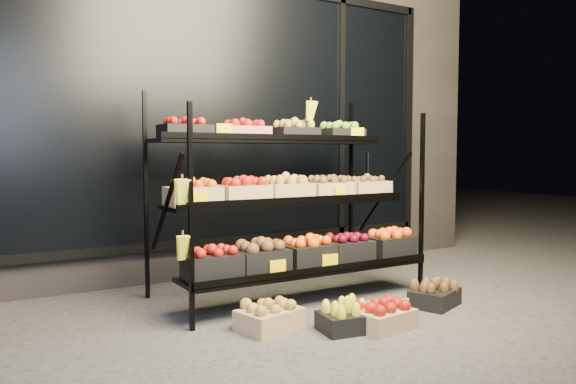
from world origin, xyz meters
TOP-DOWN VIEW (x-y plane):
  - ground at (0.00, 0.00)m, footprint 24.00×24.00m
  - building at (0.00, 2.59)m, footprint 6.00×2.08m
  - display_rack at (-0.02, 0.60)m, footprint 2.18×1.02m
  - tag_floor_b at (0.29, -0.40)m, footprint 0.13×0.01m
  - floor_crate_left at (-0.58, -0.07)m, footprint 0.46×0.38m
  - floor_crate_midleft at (-0.15, -0.36)m, footprint 0.40×0.32m
  - floor_crate_midright at (0.07, -0.45)m, footprint 0.42×0.33m
  - floor_crate_right at (0.78, -0.22)m, footprint 0.46×0.40m

SIDE VIEW (x-z plane):
  - ground at x=0.00m, z-range 0.00..0.00m
  - tag_floor_b at x=0.29m, z-range 0.00..0.12m
  - floor_crate_midleft at x=-0.15m, z-range -0.01..0.18m
  - floor_crate_right at x=0.78m, z-range -0.01..0.19m
  - floor_crate_midright at x=0.07m, z-range -0.01..0.19m
  - floor_crate_left at x=-0.58m, z-range -0.01..0.20m
  - display_rack at x=-0.02m, z-range -0.08..1.66m
  - building at x=0.00m, z-range 0.00..3.50m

